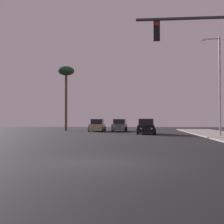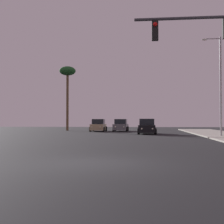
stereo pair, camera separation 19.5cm
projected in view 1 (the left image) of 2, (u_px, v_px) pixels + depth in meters
The scene contains 6 objects.
ground_plane at pixel (98, 163), 10.96m from camera, with size 120.00×120.00×0.00m, color black.
car_tan at pixel (97, 126), 43.10m from camera, with size 2.04×4.33×1.68m.
car_black at pixel (146, 127), 34.55m from camera, with size 2.04×4.33×1.68m.
car_grey at pixel (120, 126), 43.46m from camera, with size 2.04×4.33×1.68m.
street_lamp at pixel (218, 81), 28.38m from camera, with size 1.74×0.24×9.00m.
palm_tree_far at pixel (66, 75), 45.95m from camera, with size 2.40×2.40×9.48m.
Camera 1 is at (1.58, -10.90, 1.50)m, focal length 50.00 mm.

